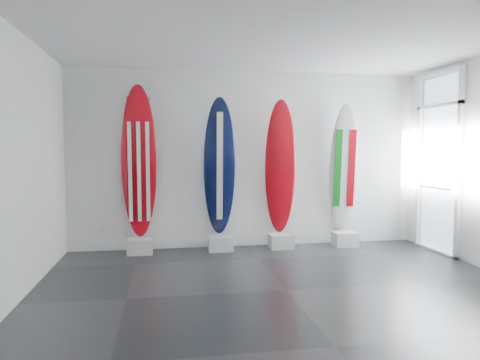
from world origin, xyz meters
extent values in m
plane|color=black|center=(0.00, 0.00, 0.00)|extent=(6.00, 6.00, 0.00)
plane|color=white|center=(0.00, 0.00, 3.00)|extent=(6.00, 6.00, 0.00)
plane|color=white|center=(0.00, 2.50, 1.50)|extent=(6.00, 0.00, 6.00)
plane|color=white|center=(0.00, -2.50, 1.50)|extent=(6.00, 0.00, 6.00)
plane|color=white|center=(-3.00, 0.00, 1.50)|extent=(0.00, 5.00, 5.00)
cube|color=silver|center=(-1.82, 2.18, 0.12)|extent=(0.40, 0.30, 0.24)
ellipsoid|color=maroon|center=(-1.82, 2.28, 1.46)|extent=(0.56, 0.32, 2.46)
cube|color=silver|center=(-0.52, 2.18, 0.12)|extent=(0.40, 0.30, 0.24)
ellipsoid|color=black|center=(-0.52, 2.28, 1.38)|extent=(0.55, 0.46, 2.28)
cube|color=silver|center=(0.52, 2.18, 0.12)|extent=(0.40, 0.30, 0.24)
ellipsoid|color=maroon|center=(0.52, 2.28, 1.37)|extent=(0.56, 0.37, 2.27)
cube|color=silver|center=(1.65, 2.18, 0.12)|extent=(0.40, 0.30, 0.24)
ellipsoid|color=silver|center=(1.65, 2.28, 1.34)|extent=(0.54, 0.41, 2.20)
cube|color=silver|center=(-2.45, 2.48, 0.35)|extent=(0.09, 0.02, 0.13)
camera|label=1|loc=(-1.41, -5.04, 1.68)|focal=33.39mm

